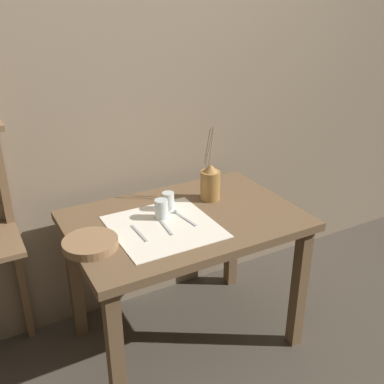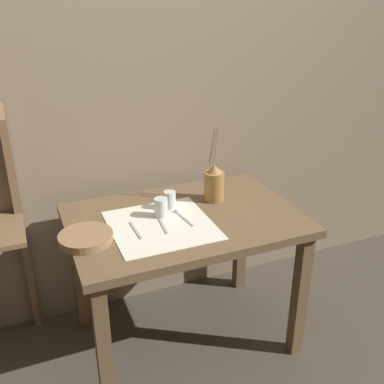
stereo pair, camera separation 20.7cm
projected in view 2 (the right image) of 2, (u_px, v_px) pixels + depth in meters
ground_plane at (185, 336)px, 2.40m from camera, size 12.00×12.00×0.00m
stone_wall_back at (150, 94)px, 2.30m from camera, size 7.00×0.06×2.40m
wooden_table at (185, 236)px, 2.15m from camera, size 1.08×0.73×0.72m
linen_cloth at (161, 225)px, 2.03m from camera, size 0.45×0.46×0.00m
pitcher_with_flowers at (214, 184)px, 2.24m from camera, size 0.10×0.10×0.38m
wooden_bowl at (86, 238)px, 1.89m from camera, size 0.23×0.23×0.04m
glass_tumbler_near at (161, 208)px, 2.08m from camera, size 0.06×0.06×0.09m
glass_tumbler_far at (170, 200)px, 2.16m from camera, size 0.06×0.06×0.09m
fork_inner at (136, 230)px, 1.98m from camera, size 0.02×0.16×0.00m
knife_center at (163, 225)px, 2.02m from camera, size 0.03×0.16×0.00m
spoon_inner at (179, 214)px, 2.11m from camera, size 0.04×0.17×0.02m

